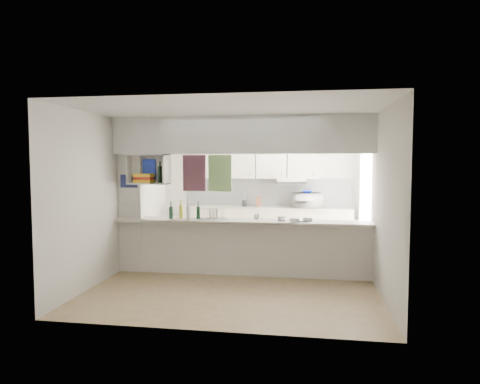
% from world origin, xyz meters
% --- Properties ---
extents(floor, '(4.80, 4.80, 0.00)m').
position_xyz_m(floor, '(0.00, 0.00, 0.00)').
color(floor, '#8B7550').
rests_on(floor, ground).
extents(ceiling, '(4.80, 4.80, 0.00)m').
position_xyz_m(ceiling, '(0.00, 0.00, 2.60)').
color(ceiling, white).
rests_on(ceiling, wall_back).
extents(wall_back, '(4.20, 0.00, 4.20)m').
position_xyz_m(wall_back, '(0.00, 2.40, 1.30)').
color(wall_back, silver).
rests_on(wall_back, floor).
extents(wall_left, '(0.00, 4.80, 4.80)m').
position_xyz_m(wall_left, '(-2.10, 0.00, 1.30)').
color(wall_left, silver).
rests_on(wall_left, floor).
extents(wall_right, '(0.00, 4.80, 4.80)m').
position_xyz_m(wall_right, '(2.10, 0.00, 1.30)').
color(wall_right, silver).
rests_on(wall_right, floor).
extents(servery_partition, '(4.20, 0.50, 2.60)m').
position_xyz_m(servery_partition, '(-0.17, 0.00, 1.66)').
color(servery_partition, silver).
rests_on(servery_partition, floor).
extents(cubby_shelf, '(0.65, 0.35, 0.50)m').
position_xyz_m(cubby_shelf, '(-1.57, -0.06, 1.71)').
color(cubby_shelf, white).
rests_on(cubby_shelf, bulkhead).
extents(kitchen_run, '(3.60, 0.63, 2.24)m').
position_xyz_m(kitchen_run, '(0.16, 2.14, 0.83)').
color(kitchen_run, beige).
rests_on(kitchen_run, floor).
extents(microwave, '(0.64, 0.51, 0.31)m').
position_xyz_m(microwave, '(1.08, 2.06, 1.07)').
color(microwave, white).
rests_on(microwave, bench_top).
extents(bowl, '(0.23, 0.23, 0.06)m').
position_xyz_m(bowl, '(1.07, 2.04, 1.26)').
color(bowl, navy).
rests_on(bowl, microwave).
extents(dish_rack, '(0.46, 0.39, 0.21)m').
position_xyz_m(dish_rack, '(-0.44, 0.03, 1.00)').
color(dish_rack, silver).
rests_on(dish_rack, breakfast_bar).
extents(cup, '(0.11, 0.11, 0.09)m').
position_xyz_m(cup, '(0.27, -0.02, 0.98)').
color(cup, white).
rests_on(cup, dish_rack).
extents(wine_bottles, '(0.52, 0.15, 0.33)m').
position_xyz_m(wine_bottles, '(-0.96, -0.01, 1.04)').
color(wine_bottles, black).
rests_on(wine_bottles, breakfast_bar).
extents(plastic_tubs, '(0.56, 0.22, 0.07)m').
position_xyz_m(plastic_tubs, '(0.84, -0.04, 0.95)').
color(plastic_tubs, silver).
rests_on(plastic_tubs, breakfast_bar).
extents(utensil_jar, '(0.10, 0.10, 0.14)m').
position_xyz_m(utensil_jar, '(-0.26, 2.15, 0.99)').
color(utensil_jar, black).
rests_on(utensil_jar, bench_top).
extents(knife_block, '(0.12, 0.10, 0.21)m').
position_xyz_m(knife_block, '(0.04, 2.18, 1.03)').
color(knife_block, '#4F2D1B').
rests_on(knife_block, bench_top).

